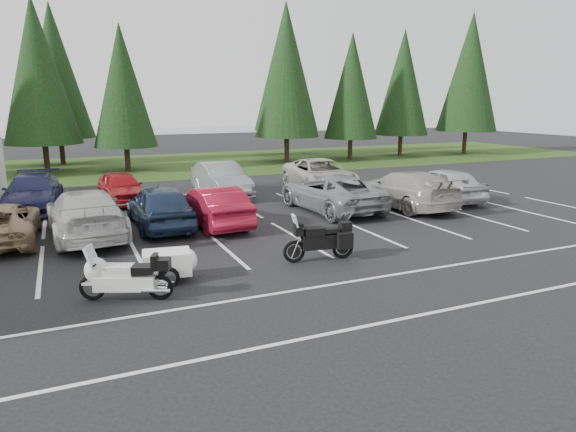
# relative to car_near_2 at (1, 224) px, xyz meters

# --- Properties ---
(ground) EXTENTS (120.00, 120.00, 0.00)m
(ground) POSITION_rel_car_near_2_xyz_m (6.12, -4.47, -0.68)
(ground) COLOR black
(ground) RESTS_ON ground
(grass_strip) EXTENTS (80.00, 16.00, 0.01)m
(grass_strip) POSITION_rel_car_near_2_xyz_m (6.12, 19.53, -0.67)
(grass_strip) COLOR #203C13
(grass_strip) RESTS_ON ground
(lake_water) EXTENTS (70.00, 50.00, 0.02)m
(lake_water) POSITION_rel_car_near_2_xyz_m (10.12, 50.53, -0.68)
(lake_water) COLOR slate
(lake_water) RESTS_ON ground
(stall_markings) EXTENTS (32.00, 16.00, 0.01)m
(stall_markings) POSITION_rel_car_near_2_xyz_m (6.12, -2.47, -0.67)
(stall_markings) COLOR silver
(stall_markings) RESTS_ON ground
(conifer_4) EXTENTS (4.80, 4.80, 11.17)m
(conifer_4) POSITION_rel_car_near_2_xyz_m (1.12, 18.43, 5.86)
(conifer_4) COLOR #332316
(conifer_4) RESTS_ON ground
(conifer_5) EXTENTS (4.14, 4.14, 9.63)m
(conifer_5) POSITION_rel_car_near_2_xyz_m (6.12, 17.13, 4.95)
(conifer_5) COLOR #332316
(conifer_5) RESTS_ON ground
(conifer_6) EXTENTS (4.93, 4.93, 11.48)m
(conifer_6) POSITION_rel_car_near_2_xyz_m (18.12, 17.63, 6.04)
(conifer_6) COLOR #332316
(conifer_6) RESTS_ON ground
(conifer_7) EXTENTS (4.27, 4.27, 9.94)m
(conifer_7) POSITION_rel_car_near_2_xyz_m (23.62, 17.33, 5.13)
(conifer_7) COLOR #332316
(conifer_7) RESTS_ON ground
(conifer_8) EXTENTS (4.53, 4.53, 10.56)m
(conifer_8) POSITION_rel_car_near_2_xyz_m (29.12, 18.13, 5.49)
(conifer_8) COLOR #332316
(conifer_8) RESTS_ON ground
(conifer_9) EXTENTS (5.19, 5.19, 12.10)m
(conifer_9) POSITION_rel_car_near_2_xyz_m (35.12, 16.83, 6.40)
(conifer_9) COLOR #332316
(conifer_9) RESTS_ON ground
(conifer_back_b) EXTENTS (4.97, 4.97, 11.58)m
(conifer_back_b) POSITION_rel_car_near_2_xyz_m (2.12, 23.03, 6.10)
(conifer_back_b) COLOR #332316
(conifer_back_b) RESTS_ON ground
(conifer_back_c) EXTENTS (5.50, 5.50, 12.81)m
(conifer_back_c) POSITION_rel_car_near_2_xyz_m (20.12, 22.33, 6.82)
(conifer_back_c) COLOR #332316
(conifer_back_c) RESTS_ON ground
(car_near_2) EXTENTS (2.33, 4.91, 1.35)m
(car_near_2) POSITION_rel_car_near_2_xyz_m (0.00, 0.00, 0.00)
(car_near_2) COLOR #987858
(car_near_2) RESTS_ON ground
(car_near_3) EXTENTS (2.68, 5.90, 1.68)m
(car_near_3) POSITION_rel_car_near_2_xyz_m (2.64, -0.30, 0.16)
(car_near_3) COLOR #BCBCB9
(car_near_3) RESTS_ON ground
(car_near_4) EXTENTS (2.03, 4.87, 1.65)m
(car_near_4) POSITION_rel_car_near_2_xyz_m (5.24, 0.05, 0.15)
(car_near_4) COLOR #1C2B46
(car_near_4) RESTS_ON ground
(car_near_5) EXTENTS (1.82, 4.70, 1.52)m
(car_near_5) POSITION_rel_car_near_2_xyz_m (7.18, -0.45, 0.09)
(car_near_5) COLOR maroon
(car_near_5) RESTS_ON ground
(car_near_6) EXTENTS (2.95, 5.87, 1.59)m
(car_near_6) POSITION_rel_car_near_2_xyz_m (12.56, 0.22, 0.12)
(car_near_6) COLOR gray
(car_near_6) RESTS_ON ground
(car_near_7) EXTENTS (2.38, 5.68, 1.64)m
(car_near_7) POSITION_rel_car_near_2_xyz_m (15.91, -0.50, 0.14)
(car_near_7) COLOR #A19E93
(car_near_7) RESTS_ON ground
(car_near_8) EXTENTS (2.12, 4.76, 1.59)m
(car_near_8) POSITION_rel_car_near_2_xyz_m (18.56, 0.08, 0.12)
(car_near_8) COLOR #B8B8BD
(car_near_8) RESTS_ON ground
(car_far_1) EXTENTS (2.63, 5.47, 1.54)m
(car_far_1) POSITION_rel_car_near_2_xyz_m (0.76, 5.55, 0.09)
(car_far_1) COLOR #1B1D44
(car_far_1) RESTS_ON ground
(car_far_2) EXTENTS (2.10, 4.38, 1.45)m
(car_far_2) POSITION_rel_car_near_2_xyz_m (4.48, 5.72, 0.05)
(car_far_2) COLOR maroon
(car_far_2) RESTS_ON ground
(car_far_3) EXTENTS (1.88, 5.08, 1.66)m
(car_far_3) POSITION_rel_car_near_2_xyz_m (9.21, 5.45, 0.15)
(car_far_3) COLOR gray
(car_far_3) RESTS_ON ground
(car_far_4) EXTENTS (3.23, 6.07, 1.63)m
(car_far_4) POSITION_rel_car_near_2_xyz_m (14.66, 5.27, 0.14)
(car_far_4) COLOR #BCB8AC
(car_far_4) RESTS_ON ground
(touring_motorcycle) EXTENTS (2.57, 1.66, 1.37)m
(touring_motorcycle) POSITION_rel_car_near_2_xyz_m (3.19, -6.90, 0.01)
(touring_motorcycle) COLOR silver
(touring_motorcycle) RESTS_ON ground
(cargo_trailer) EXTENTS (1.90, 1.23, 0.82)m
(cargo_trailer) POSITION_rel_car_near_2_xyz_m (4.34, -5.93, -0.27)
(cargo_trailer) COLOR white
(cargo_trailer) RESTS_ON ground
(adventure_motorcycle) EXTENTS (2.52, 1.17, 1.48)m
(adventure_motorcycle) POSITION_rel_car_near_2_xyz_m (8.81, -5.97, 0.06)
(adventure_motorcycle) COLOR black
(adventure_motorcycle) RESTS_ON ground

